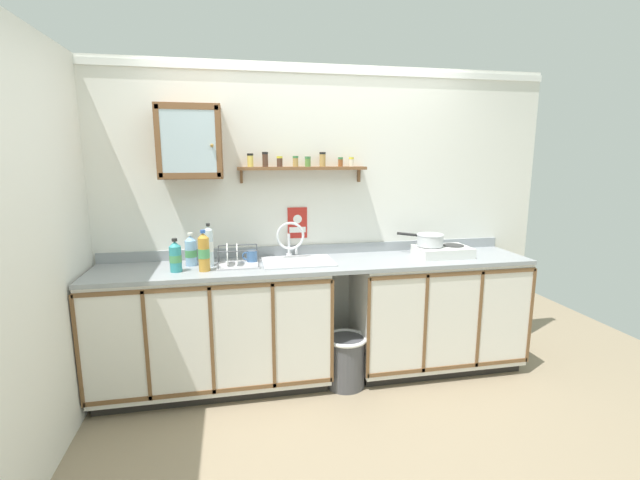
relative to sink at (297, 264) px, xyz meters
name	(u,v)px	position (x,y,z in m)	size (l,w,h in m)	color
floor	(331,405)	(0.17, -0.44, -0.93)	(6.33, 6.33, 0.00)	gray
back_wall	(312,220)	(0.17, 0.26, 0.29)	(3.93, 0.07, 2.43)	silver
side_wall_left	(29,257)	(-1.52, -0.70, 0.28)	(0.05, 3.48, 2.43)	silver
lower_cabinet_run	(214,330)	(-0.64, -0.04, -0.47)	(1.70, 0.57, 0.92)	black
lower_cabinet_run_right	(436,314)	(1.14, -0.04, -0.47)	(1.36, 0.57, 0.92)	black
countertop	(320,264)	(0.17, -0.04, 0.00)	(3.29, 0.59, 0.03)	gray
backsplash	(313,249)	(0.17, 0.23, 0.06)	(3.29, 0.02, 0.08)	gray
sink	(297,264)	(0.00, 0.00, 0.00)	(0.53, 0.43, 0.43)	silver
hot_plate_stove	(443,251)	(1.17, -0.05, 0.06)	(0.42, 0.29, 0.08)	silver
saucepan	(430,240)	(1.07, -0.02, 0.15)	(0.32, 0.31, 0.10)	silver
bottle_detergent_teal_0	(175,257)	(-0.86, -0.12, 0.12)	(0.08, 0.08, 0.23)	teal
bottle_juice_amber_1	(204,252)	(-0.67, -0.14, 0.15)	(0.08, 0.08, 0.29)	gold
bottle_water_blue_2	(191,251)	(-0.77, 0.04, 0.13)	(0.09, 0.09, 0.24)	#8CB7E0
bottle_water_clear_3	(209,246)	(-0.64, 0.00, 0.17)	(0.06, 0.06, 0.31)	silver
dish_rack	(236,261)	(-0.45, -0.04, 0.05)	(0.31, 0.25, 0.17)	#B2B2B7
mug	(252,257)	(-0.34, 0.03, 0.07)	(0.11, 0.08, 0.09)	#3F6699
wall_cabinet	(190,142)	(-0.74, 0.11, 0.91)	(0.44, 0.27, 0.52)	brown
spice_shelf	(301,166)	(0.07, 0.17, 0.73)	(0.99, 0.14, 0.23)	brown
warning_sign	(297,223)	(0.04, 0.24, 0.28)	(0.16, 0.01, 0.25)	#B2261E
trash_bin	(346,360)	(0.34, -0.20, -0.72)	(0.33, 0.33, 0.40)	#4C4C51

